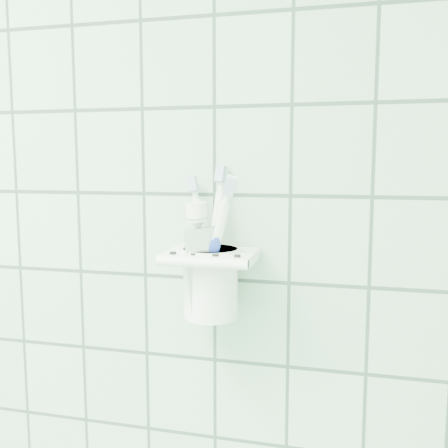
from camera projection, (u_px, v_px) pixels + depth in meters
name	position (u px, v px, depth m)	size (l,w,h in m)	color
holder_bracket	(211.00, 257.00, 0.66)	(0.12, 0.10, 0.04)	white
cup	(211.00, 280.00, 0.67)	(0.08, 0.08, 0.09)	white
toothbrush_pink	(214.00, 242.00, 0.67)	(0.04, 0.03, 0.19)	white
toothbrush_blue	(204.00, 238.00, 0.67)	(0.03, 0.05, 0.20)	white
toothbrush_orange	(199.00, 239.00, 0.67)	(0.06, 0.05, 0.19)	white
toothpaste_tube	(206.00, 251.00, 0.65)	(0.05, 0.04, 0.15)	silver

